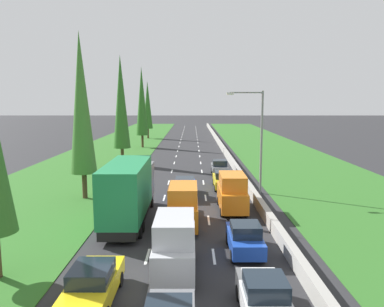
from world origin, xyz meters
name	(u,v)px	position (x,y,z in m)	size (l,w,h in m)	color
ground_plane	(189,149)	(0.00, 60.00, 0.00)	(300.00, 300.00, 0.00)	#28282B
grass_verge_left	(115,149)	(-12.65, 60.00, 0.02)	(14.00, 140.00, 0.04)	#2D6623
grass_verge_right	(272,149)	(14.35, 60.00, 0.02)	(14.00, 140.00, 0.04)	#2D6623
median_barrier	(222,146)	(5.70, 60.00, 0.42)	(0.44, 120.00, 0.85)	#9E9B93
lane_markings	(189,149)	(0.00, 60.00, 0.01)	(3.64, 116.00, 0.01)	white
silver_van_centre_lane	(175,244)	(-0.21, 13.20, 1.40)	(1.96, 4.90, 2.82)	silver
white_hatchback_right_lane	(264,297)	(3.29, 9.37, 0.84)	(1.74, 3.90, 1.72)	white
yellow_sedan_left_lane	(93,284)	(-3.40, 10.40, 0.81)	(1.82, 4.50, 1.64)	yellow
blue_hatchback_right_lane	(245,238)	(3.43, 15.45, 0.84)	(1.74, 3.90, 1.72)	#1E47B7
orange_van_centre_lane	(183,206)	(0.02, 19.68, 1.40)	(1.96, 4.90, 2.82)	orange
orange_van_right_lane	(232,192)	(3.58, 23.28, 1.40)	(1.96, 4.90, 2.82)	orange
yellow_sedan_right_lane	(223,180)	(3.54, 30.50, 0.81)	(1.82, 4.50, 1.64)	yellow
blue_sedan_centre_lane	(185,187)	(-0.02, 27.53, 0.81)	(1.82, 4.50, 1.64)	#1E47B7
grey_hatchback_right_lane	(220,168)	(3.65, 36.83, 0.84)	(1.74, 3.90, 1.72)	slate
green_box_truck_left_lane	(129,190)	(-3.62, 20.68, 2.18)	(2.46, 9.40, 4.18)	black
poplar_tree_second	(81,104)	(-8.40, 26.85, 7.90)	(2.14, 2.14, 13.70)	#4C3823
poplar_tree_third	(121,102)	(-8.33, 43.54, 8.00)	(2.15, 2.15, 13.88)	#4C3823
poplar_tree_fourth	(142,101)	(-8.14, 61.69, 8.07)	(2.15, 2.15, 14.04)	#4C3823
poplar_tree_fifth	(148,105)	(-9.02, 77.69, 7.28)	(2.11, 2.11, 12.45)	#4C3823
street_light_mast	(258,135)	(6.31, 28.59, 5.23)	(3.20, 0.28, 9.00)	gray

